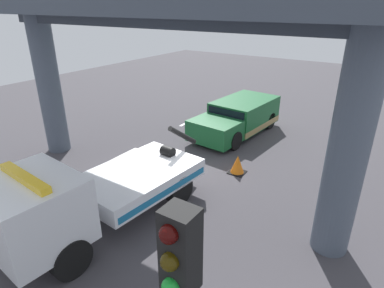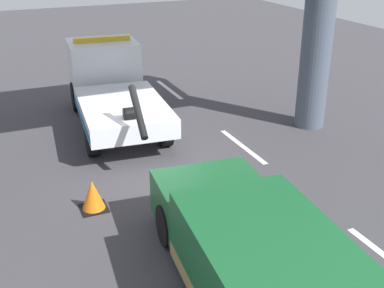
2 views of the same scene
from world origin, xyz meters
TOP-DOWN VIEW (x-y plane):
  - ground_plane at (0.00, 0.00)m, footprint 60.00×40.00m
  - lane_stripe_west at (-6.00, -2.93)m, footprint 2.60×0.16m
  - lane_stripe_mid at (0.00, -2.93)m, footprint 2.60×0.16m
  - tow_truck_white at (3.76, -0.07)m, footprint 7.33×2.92m
  - towed_van_green at (-5.56, 0.01)m, footprint 5.37×2.62m
  - overpass_structure at (0.65, 0.00)m, footprint 3.60×13.44m
  - traffic_cone_orange at (-1.72, 1.86)m, footprint 0.60×0.60m

SIDE VIEW (x-z plane):
  - ground_plane at x=0.00m, z-range -0.10..0.00m
  - lane_stripe_west at x=-6.00m, z-range 0.00..0.01m
  - lane_stripe_mid at x=0.00m, z-range 0.00..0.01m
  - traffic_cone_orange at x=-1.72m, z-range -0.02..0.70m
  - towed_van_green at x=-5.56m, z-range -0.01..1.57m
  - tow_truck_white at x=3.76m, z-range -0.03..2.43m
  - overpass_structure at x=0.65m, z-range 2.25..8.87m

